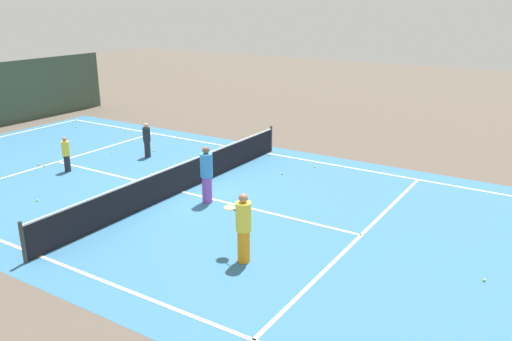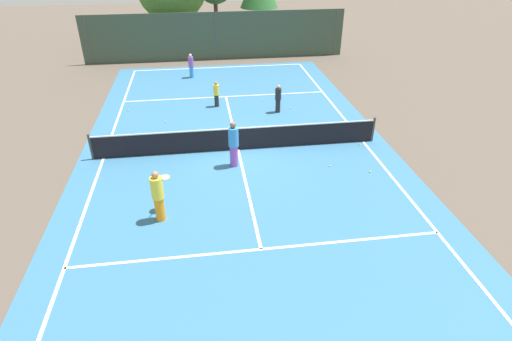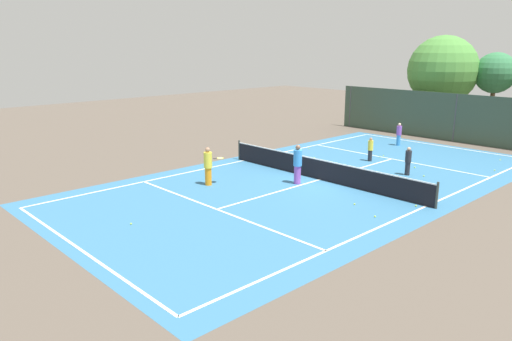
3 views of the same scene
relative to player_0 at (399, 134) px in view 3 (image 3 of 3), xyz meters
name	(u,v)px [view 3 (image 3 of 3)]	position (x,y,z in m)	size (l,w,h in m)	color
ground_plane	(320,180)	(1.82, -10.12, -0.75)	(80.00, 80.00, 0.00)	brown
court_surface	(320,180)	(1.82, -10.12, -0.75)	(13.00, 25.00, 0.01)	teal
tennis_net	(320,169)	(1.82, -10.12, -0.24)	(11.90, 0.10, 1.10)	#333833
perimeter_fence	(455,118)	(1.82, 3.88, 0.85)	(18.00, 0.12, 3.20)	#384C3D
tree_0	(495,73)	(2.14, 8.91, 3.59)	(2.91, 2.91, 5.83)	brown
tree_2	(443,71)	(-1.07, 7.43, 3.72)	(5.11, 5.11, 7.04)	brown
player_0	(399,134)	(0.00, 0.00, 0.00)	(0.31, 0.31, 1.47)	#388CD8
player_1	(408,161)	(4.25, -6.29, -0.02)	(0.30, 0.30, 1.43)	#232328
player_2	(208,166)	(-1.14, -14.60, 0.17)	(0.63, 0.95, 1.79)	orange
player_3	(298,164)	(1.53, -11.44, 0.20)	(0.40, 0.40, 1.85)	purple
player_4	(370,149)	(1.24, -5.07, -0.07)	(0.29, 0.29, 1.34)	#232328
tennis_ball_0	(309,148)	(-3.30, -5.00, -0.72)	(0.07, 0.07, 0.07)	#CCE533
tennis_ball_1	(424,176)	(4.98, -5.95, -0.72)	(0.07, 0.07, 0.07)	#CCE533
tennis_ball_2	(354,204)	(5.23, -12.08, -0.72)	(0.07, 0.07, 0.07)	#CCE533
tennis_ball_3	(383,156)	(1.11, -3.47, -0.72)	(0.07, 0.07, 0.07)	#CCE533
tennis_ball_4	(500,160)	(6.19, 0.45, -0.72)	(0.07, 0.07, 0.07)	#CCE533
tennis_ball_5	(314,158)	(-1.34, -6.79, -0.72)	(0.07, 0.07, 0.07)	#CCE533
tennis_ball_6	(380,157)	(1.11, -3.82, -0.72)	(0.07, 0.07, 0.07)	#CCE533
tennis_ball_7	(415,167)	(3.77, -4.67, -0.72)	(0.07, 0.07, 0.07)	#CCE533
tennis_ball_8	(131,224)	(1.00, -19.82, -0.72)	(0.07, 0.07, 0.07)	#CCE533
tennis_ball_9	(495,170)	(6.93, -2.25, -0.72)	(0.07, 0.07, 0.07)	#CCE533
tennis_ball_10	(375,216)	(6.63, -12.73, -0.72)	(0.07, 0.07, 0.07)	#CCE533
tennis_ball_11	(416,206)	(7.05, -10.46, -0.72)	(0.07, 0.07, 0.07)	#CCE533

